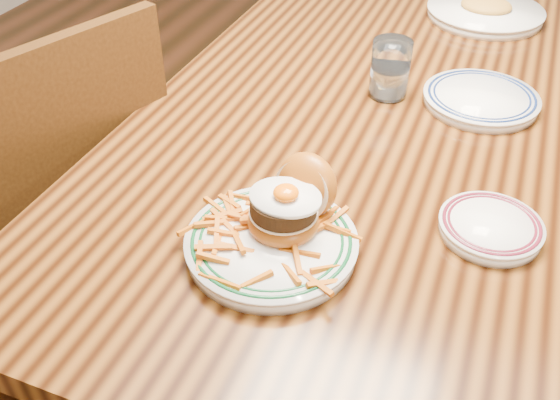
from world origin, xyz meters
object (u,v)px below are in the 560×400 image
at_px(table, 359,141).
at_px(chair_left, 64,206).
at_px(side_plate, 491,226).
at_px(main_plate, 277,229).

bearing_deg(table, chair_left, -155.91).
distance_m(chair_left, side_plate, 0.93).
relative_size(table, side_plate, 9.97).
distance_m(table, main_plate, 0.47).
relative_size(chair_left, main_plate, 3.43).
bearing_deg(main_plate, chair_left, 175.89).
bearing_deg(main_plate, table, 102.55).
relative_size(chair_left, side_plate, 5.90).
bearing_deg(chair_left, table, 43.60).
height_order(main_plate, side_plate, main_plate).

